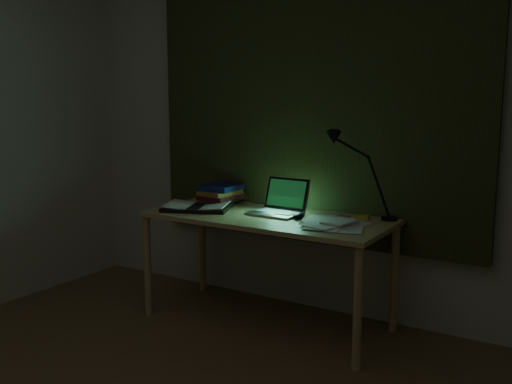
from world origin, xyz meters
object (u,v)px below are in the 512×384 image
Objects in this scene: open_textbook at (197,207)px; book_stack at (220,194)px; laptop at (275,197)px; desk_lamp at (391,178)px; loose_papers at (333,221)px; desk at (267,270)px.

book_stack is at bearing 63.46° from open_textbook.
laptop is 0.69× the size of desk_lamp.
desk_lamp reaches higher than loose_papers.
open_textbook is 0.88m from loose_papers.
open_textbook is 1.22× the size of loose_papers.
laptop reaches higher than open_textbook.
open_textbook is at bearing -160.55° from desk_lamp.
laptop is 0.51m from open_textbook.
book_stack is 0.76× the size of loose_papers.
book_stack reaches higher than loose_papers.
open_textbook reaches higher than desk.
book_stack is at bearing 170.36° from loose_papers.
loose_papers is (0.88, 0.08, -0.01)m from open_textbook.
book_stack is at bearing 169.56° from laptop.
book_stack reaches higher than desk.
loose_papers is (0.87, -0.15, -0.06)m from book_stack.
desk is 0.62m from book_stack.
desk is at bearing -118.34° from laptop.
desk is at bearing -177.73° from loose_papers.
desk_lamp reaches higher than open_textbook.
desk_lamp is (0.65, 0.25, 0.57)m from desk.
book_stack is 0.51× the size of desk_lamp.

